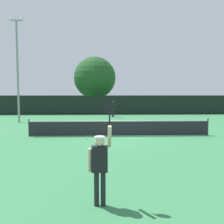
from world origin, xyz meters
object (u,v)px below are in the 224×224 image
(tennis_ball, at_px, (87,139))
(parked_car_near, at_px, (50,106))
(player_serving, at_px, (100,160))
(player_receiving, at_px, (113,108))
(light_pole, at_px, (17,64))
(large_tree, at_px, (95,78))

(tennis_ball, distance_m, parked_car_near, 22.24)
(player_serving, xyz_separation_m, player_receiving, (1.18, 21.44, -0.10))
(player_receiving, height_order, tennis_ball, player_receiving)
(player_serving, xyz_separation_m, light_pole, (-7.38, 17.14, 4.02))
(player_receiving, relative_size, light_pole, 0.18)
(tennis_ball, bearing_deg, light_pole, 127.45)
(player_serving, relative_size, light_pole, 0.28)
(player_receiving, height_order, large_tree, large_tree)
(large_tree, bearing_deg, tennis_ball, -89.65)
(player_serving, relative_size, parked_car_near, 0.58)
(large_tree, height_order, parked_car_near, large_tree)
(player_serving, bearing_deg, parked_car_near, 103.40)
(large_tree, bearing_deg, parked_car_near, 177.23)
(tennis_ball, distance_m, light_pole, 11.89)
(light_pole, bearing_deg, player_serving, -66.71)
(large_tree, bearing_deg, light_pole, -117.10)
(player_receiving, bearing_deg, light_pole, 26.69)
(player_serving, xyz_separation_m, parked_car_near, (-7.13, 29.94, -0.35))
(player_receiving, xyz_separation_m, parked_car_near, (-8.31, 8.50, -0.25))
(player_serving, xyz_separation_m, large_tree, (-0.98, 29.65, 3.46))
(tennis_ball, height_order, light_pole, light_pole)
(player_serving, relative_size, large_tree, 0.34)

